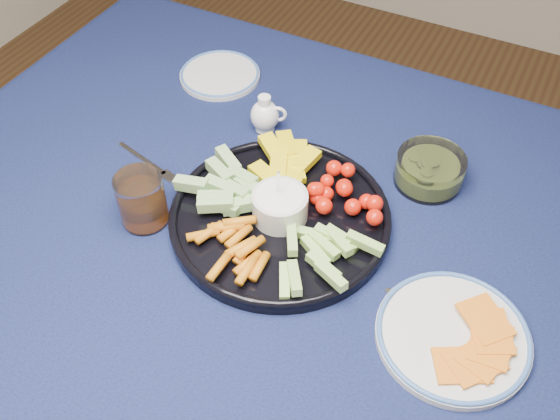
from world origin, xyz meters
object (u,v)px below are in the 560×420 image
at_px(dining_table, 341,272).
at_px(cheese_plate, 453,334).
at_px(pickle_bowl, 429,171).
at_px(juice_tumbler, 142,202).
at_px(crudite_platter, 278,214).
at_px(creamer_pitcher, 265,115).
at_px(side_plate_extra, 220,74).

bearing_deg(dining_table, cheese_plate, -25.01).
bearing_deg(pickle_bowl, juice_tumbler, -142.45).
distance_m(dining_table, crudite_platter, 0.16).
height_order(pickle_bowl, cheese_plate, pickle_bowl).
xyz_separation_m(dining_table, pickle_bowl, (0.08, 0.20, 0.11)).
bearing_deg(crudite_platter, cheese_plate, -14.53).
relative_size(crudite_platter, cheese_plate, 1.66).
distance_m(dining_table, creamer_pitcher, 0.35).
height_order(juice_tumbler, side_plate_extra, juice_tumbler).
bearing_deg(cheese_plate, juice_tumbler, -178.82).
relative_size(crudite_platter, pickle_bowl, 3.06).
xyz_separation_m(pickle_bowl, side_plate_extra, (-0.51, 0.10, -0.02)).
xyz_separation_m(dining_table, side_plate_extra, (-0.43, 0.31, 0.10)).
relative_size(crudite_platter, side_plate_extra, 2.18).
distance_m(cheese_plate, side_plate_extra, 0.77).
bearing_deg(side_plate_extra, juice_tumbler, -76.69).
distance_m(juice_tumbler, side_plate_extra, 0.43).
height_order(creamer_pitcher, side_plate_extra, creamer_pitcher).
height_order(creamer_pitcher, cheese_plate, creamer_pitcher).
bearing_deg(creamer_pitcher, cheese_plate, -32.19).
xyz_separation_m(pickle_bowl, cheese_plate, (0.14, -0.30, -0.01)).
height_order(crudite_platter, juice_tumbler, crudite_platter).
bearing_deg(juice_tumbler, crudite_platter, 25.09).
relative_size(dining_table, pickle_bowl, 13.25).
distance_m(crudite_platter, cheese_plate, 0.35).
distance_m(dining_table, side_plate_extra, 0.54).
height_order(crudite_platter, pickle_bowl, crudite_platter).
xyz_separation_m(creamer_pitcher, cheese_plate, (0.48, -0.30, -0.02)).
height_order(crudite_platter, cheese_plate, crudite_platter).
height_order(dining_table, cheese_plate, cheese_plate).
xyz_separation_m(dining_table, cheese_plate, (0.22, -0.10, 0.10)).
bearing_deg(cheese_plate, creamer_pitcher, 147.81).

